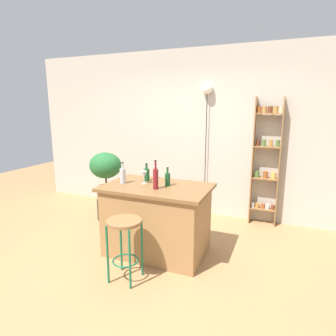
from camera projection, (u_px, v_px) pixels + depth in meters
The scene contains 14 objects.
ground at pixel (147, 263), 3.46m from camera, with size 12.00×12.00×0.00m, color #A37A4C.
back_wall at pixel (196, 134), 4.93m from camera, with size 6.40×0.10×2.80m, color #BCB2A3.
kitchen_counter at pixel (157, 219), 3.64m from camera, with size 1.32×0.83×0.89m.
bar_stool at pixel (125, 235), 3.03m from camera, with size 0.37×0.37×0.69m.
spice_shelf at pixel (266, 160), 4.43m from camera, with size 0.41×0.17×2.00m.
plant_stool at pixel (107, 209), 4.80m from camera, with size 0.34×0.34×0.35m, color #2D2823.
potted_plant at pixel (106, 170), 4.67m from camera, with size 0.53×0.48×0.78m.
bottle_vinegar at pixel (167, 179), 3.54m from camera, with size 0.07×0.07×0.23m.
bottle_wine_red at pixel (123, 175), 3.65m from camera, with size 0.07×0.07×0.27m.
bottle_sauce_amber at pixel (156, 178), 3.39m from camera, with size 0.06×0.06×0.35m.
bottle_olive_oil at pixel (147, 174), 3.77m from camera, with size 0.08×0.08×0.24m.
wine_glass_left at pixel (155, 170), 3.89m from camera, with size 0.07×0.07×0.16m.
wine_glass_center at pixel (144, 175), 3.63m from camera, with size 0.07×0.07×0.16m.
pendant_globe_light at pixel (207, 92), 4.61m from camera, with size 0.18×0.18×2.23m.
Camera 1 is at (1.43, -2.81, 1.84)m, focal length 30.57 mm.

